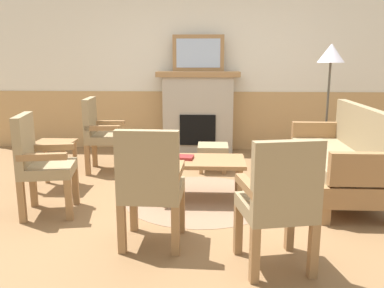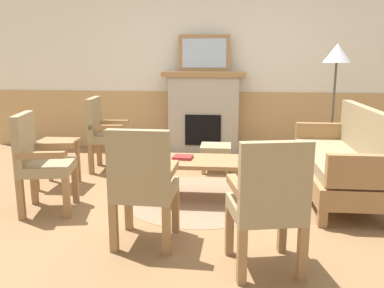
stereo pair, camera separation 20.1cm
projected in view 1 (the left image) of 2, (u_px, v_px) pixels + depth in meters
name	position (u px, v px, depth m)	size (l,w,h in m)	color
ground_plane	(190.00, 201.00, 4.28)	(14.00, 14.00, 0.00)	olive
wall_back	(199.00, 69.00, 6.54)	(7.20, 0.14, 2.70)	silver
fireplace	(198.00, 111.00, 6.44)	(1.30, 0.44, 1.28)	#A39989
framed_picture	(198.00, 53.00, 6.24)	(0.80, 0.04, 0.56)	olive
couch	(339.00, 160.00, 4.43)	(0.70, 1.80, 0.98)	olive
coffee_table	(199.00, 164.00, 4.29)	(0.96, 0.56, 0.44)	olive
round_rug	(199.00, 198.00, 4.37)	(1.62, 1.62, 0.01)	#896B51
book_on_table	(184.00, 157.00, 4.30)	(0.20, 0.18, 0.03)	maroon
footstool	(213.00, 150.00, 5.37)	(0.40, 0.40, 0.36)	olive
armchair_near_fireplace	(40.00, 160.00, 3.85)	(0.56, 0.56, 0.98)	olive
armchair_by_window_left	(100.00, 131.00, 5.33)	(0.51, 0.51, 0.98)	olive
armchair_front_left	(151.00, 182.00, 3.17)	(0.49, 0.49, 0.98)	olive
armchair_front_center	(279.00, 199.00, 2.80)	(0.57, 0.57, 0.98)	olive
side_table	(54.00, 152.00, 4.64)	(0.44, 0.44, 0.55)	olive
floor_lamp_by_couch	(331.00, 61.00, 5.42)	(0.36, 0.36, 1.68)	#332D28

